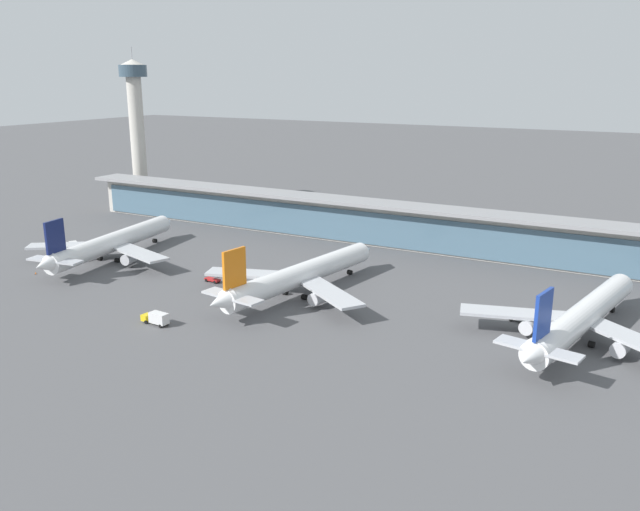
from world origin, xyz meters
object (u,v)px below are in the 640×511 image
(airliner_left_stand, at_px, (111,243))
(airliner_centre_stand, at_px, (298,275))
(control_tower, at_px, (136,121))
(service_truck_under_wing_yellow, at_px, (156,318))
(service_truck_mid_apron_white, at_px, (74,246))
(service_truck_on_taxiway_red, at_px, (213,279))
(airliner_right_stand, at_px, (581,318))
(safety_cone_alpha, at_px, (36,273))
(service_truck_by_tail_white, at_px, (520,319))

(airliner_left_stand, xyz_separation_m, airliner_centre_stand, (69.89, -1.36, 0.00))
(airliner_centre_stand, bearing_deg, control_tower, 149.11)
(airliner_left_stand, xyz_separation_m, service_truck_under_wing_yellow, (51.30, -35.83, -3.93))
(airliner_left_stand, xyz_separation_m, service_truck_mid_apron_white, (-19.90, 2.34, -3.93))
(service_truck_under_wing_yellow, height_order, service_truck_on_taxiway_red, service_truck_under_wing_yellow)
(airliner_left_stand, distance_m, control_tower, 100.29)
(airliner_centre_stand, xyz_separation_m, airliner_right_stand, (70.37, 2.92, 0.00))
(airliner_left_stand, relative_size, safety_cone_alpha, 95.58)
(airliner_centre_stand, bearing_deg, service_truck_under_wing_yellow, -118.33)
(service_truck_under_wing_yellow, xyz_separation_m, service_truck_mid_apron_white, (-71.20, 38.17, 0.00))
(airliner_left_stand, height_order, safety_cone_alpha, airliner_left_stand)
(airliner_left_stand, height_order, service_truck_under_wing_yellow, airliner_left_stand)
(airliner_left_stand, height_order, service_truck_on_taxiway_red, airliner_left_stand)
(service_truck_under_wing_yellow, bearing_deg, control_tower, 134.58)
(service_truck_mid_apron_white, height_order, safety_cone_alpha, service_truck_mid_apron_white)
(airliner_right_stand, xyz_separation_m, safety_cone_alpha, (-148.61, -23.61, -5.30))
(airliner_left_stand, xyz_separation_m, control_tower, (-58.19, 75.26, 31.76))
(service_truck_on_taxiway_red, bearing_deg, airliner_right_stand, 2.65)
(airliner_centre_stand, distance_m, service_truck_on_taxiway_red, 27.82)
(airliner_right_stand, relative_size, service_truck_on_taxiway_red, 9.65)
(service_truck_on_taxiway_red, distance_m, control_tower, 132.68)
(service_truck_by_tail_white, relative_size, safety_cone_alpha, 9.84)
(control_tower, bearing_deg, service_truck_on_taxiway_red, -37.83)
(control_tower, xyz_separation_m, safety_cone_alpha, (49.84, -97.32, -37.06))
(airliner_right_stand, distance_m, service_truck_on_taxiway_red, 97.95)
(service_truck_by_tail_white, distance_m, control_tower, 199.77)
(airliner_left_stand, bearing_deg, safety_cone_alpha, -110.73)
(service_truck_on_taxiway_red, relative_size, control_tower, 0.10)
(service_truck_by_tail_white, distance_m, service_truck_on_taxiway_red, 84.23)
(airliner_centre_stand, distance_m, service_truck_by_tail_white, 57.12)
(airliner_left_stand, bearing_deg, airliner_right_stand, 0.64)
(airliner_left_stand, bearing_deg, service_truck_by_tail_white, 3.38)
(service_truck_mid_apron_white, bearing_deg, airliner_left_stand, -6.69)
(service_truck_mid_apron_white, xyz_separation_m, control_tower, (-38.29, 72.93, 35.68))
(airliner_left_stand, height_order, service_truck_mid_apron_white, airliner_left_stand)
(service_truck_under_wing_yellow, xyz_separation_m, service_truck_on_taxiway_red, (-8.76, 32.87, -0.88))
(airliner_left_stand, relative_size, airliner_centre_stand, 1.00)
(airliner_centre_stand, xyz_separation_m, control_tower, (-128.08, 76.62, 31.76))
(service_truck_under_wing_yellow, bearing_deg, airliner_centre_stand, 61.67)
(service_truck_by_tail_white, bearing_deg, airliner_left_stand, -176.62)
(airliner_centre_stand, relative_size, service_truck_mid_apron_white, 8.93)
(service_truck_on_taxiway_red, bearing_deg, safety_cone_alpha, -159.44)
(airliner_right_stand, distance_m, service_truck_by_tail_white, 16.06)
(control_tower, bearing_deg, service_truck_under_wing_yellow, -45.42)
(airliner_centre_stand, relative_size, service_truck_by_tail_white, 9.72)
(service_truck_under_wing_yellow, distance_m, service_truck_mid_apron_white, 80.79)
(airliner_right_stand, bearing_deg, service_truck_on_taxiway_red, -177.35)
(airliner_centre_stand, distance_m, service_truck_under_wing_yellow, 39.37)
(service_truck_on_taxiway_red, bearing_deg, service_truck_mid_apron_white, 175.15)
(safety_cone_alpha, bearing_deg, service_truck_by_tail_white, 12.38)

